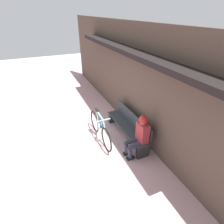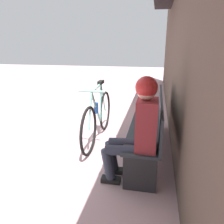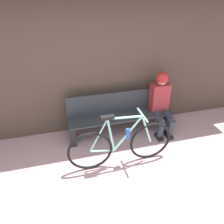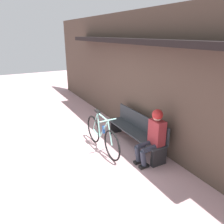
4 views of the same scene
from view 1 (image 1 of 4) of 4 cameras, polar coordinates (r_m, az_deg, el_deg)
ground_plane at (r=5.46m, az=-17.50°, el=-10.32°), size 24.00×24.00×0.00m
storefront_wall at (r=5.27m, az=7.16°, el=10.52°), size 12.00×0.56×3.20m
park_bench_near at (r=5.32m, az=5.36°, el=-4.58°), size 1.97×0.42×0.82m
bicycle at (r=5.21m, az=-3.93°, el=-5.47°), size 1.70×0.40×0.95m
person_seated at (r=4.58m, az=9.02°, el=-6.93°), size 0.34×0.60×1.21m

